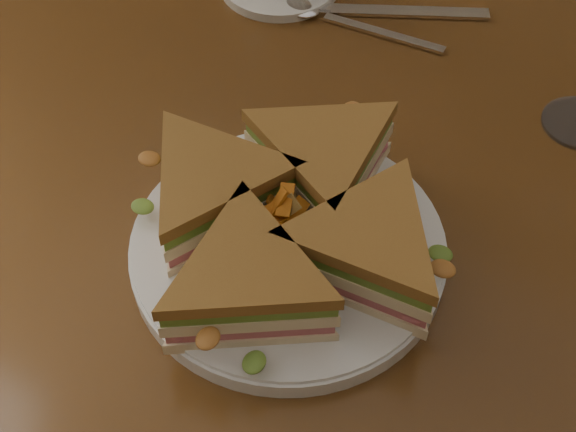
{
  "coord_description": "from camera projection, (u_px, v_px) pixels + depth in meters",
  "views": [
    {
      "loc": [
        0.23,
        -0.44,
        1.27
      ],
      "look_at": [
        0.02,
        -0.12,
        0.8
      ],
      "focal_mm": 50.0,
      "sensor_mm": 36.0,
      "label": 1
    }
  ],
  "objects": [
    {
      "name": "spoon",
      "position": [
        319.0,
        14.0,
        0.83
      ],
      "size": [
        0.18,
        0.04,
        0.01
      ],
      "rotation": [
        0.0,
        0.0,
        0.13
      ],
      "color": "silver",
      "rests_on": "table"
    },
    {
      "name": "table",
      "position": [
        333.0,
        222.0,
        0.79
      ],
      "size": [
        1.2,
        0.8,
        0.75
      ],
      "color": "#3A210D",
      "rests_on": "ground"
    },
    {
      "name": "knife",
      "position": [
        379.0,
        12.0,
        0.84
      ],
      "size": [
        0.19,
        0.12,
        0.0
      ],
      "rotation": [
        0.0,
        0.0,
        0.52
      ],
      "color": "silver",
      "rests_on": "table"
    },
    {
      "name": "plate",
      "position": [
        288.0,
        249.0,
        0.64
      ],
      "size": [
        0.25,
        0.25,
        0.02
      ],
      "primitive_type": "cylinder",
      "color": "silver",
      "rests_on": "table"
    },
    {
      "name": "sandwich_wedges",
      "position": [
        288.0,
        220.0,
        0.61
      ],
      "size": [
        0.29,
        0.29,
        0.06
      ],
      "color": "beige",
      "rests_on": "plate"
    },
    {
      "name": "crisps_mound",
      "position": [
        288.0,
        223.0,
        0.61
      ],
      "size": [
        0.09,
        0.09,
        0.05
      ],
      "primitive_type": null,
      "color": "orange",
      "rests_on": "plate"
    }
  ]
}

